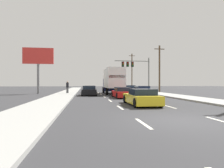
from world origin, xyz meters
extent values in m
plane|color=#333335|center=(0.00, 25.00, 0.00)|extent=(140.00, 140.00, 0.00)
cube|color=#9E9E99|center=(6.74, 20.00, 0.07)|extent=(2.97, 80.00, 0.14)
cube|color=#9E9E99|center=(-6.74, 20.00, 0.07)|extent=(2.97, 80.00, 0.14)
cube|color=silver|center=(-1.70, -0.32, 0.00)|extent=(0.14, 2.00, 0.01)
cube|color=silver|center=(-1.70, 4.68, 0.00)|extent=(0.14, 2.00, 0.01)
cube|color=silver|center=(-1.70, 9.68, 0.00)|extent=(0.14, 2.00, 0.01)
cube|color=silver|center=(-1.70, 14.68, 0.00)|extent=(0.14, 2.00, 0.01)
cube|color=silver|center=(-1.70, 19.68, 0.00)|extent=(0.14, 2.00, 0.01)
cube|color=silver|center=(-1.70, 24.68, 0.00)|extent=(0.14, 2.00, 0.01)
cube|color=silver|center=(-1.70, 29.68, 0.00)|extent=(0.14, 2.00, 0.01)
cube|color=silver|center=(-1.70, 34.68, 0.00)|extent=(0.14, 2.00, 0.01)
cube|color=silver|center=(-1.70, 39.68, 0.00)|extent=(0.14, 2.00, 0.01)
cube|color=silver|center=(-1.70, 44.68, 0.00)|extent=(0.14, 2.00, 0.01)
cube|color=silver|center=(-1.70, 49.68, 0.00)|extent=(0.14, 2.00, 0.01)
cube|color=silver|center=(1.70, -0.32, 0.00)|extent=(0.14, 2.00, 0.01)
cube|color=silver|center=(1.70, 4.68, 0.00)|extent=(0.14, 2.00, 0.01)
cube|color=silver|center=(1.70, 9.68, 0.00)|extent=(0.14, 2.00, 0.01)
cube|color=silver|center=(1.70, 14.68, 0.00)|extent=(0.14, 2.00, 0.01)
cube|color=silver|center=(1.70, 19.68, 0.00)|extent=(0.14, 2.00, 0.01)
cube|color=silver|center=(1.70, 24.68, 0.00)|extent=(0.14, 2.00, 0.01)
cube|color=silver|center=(1.70, 29.68, 0.00)|extent=(0.14, 2.00, 0.01)
cube|color=silver|center=(1.70, 34.68, 0.00)|extent=(0.14, 2.00, 0.01)
cube|color=silver|center=(1.70, 39.68, 0.00)|extent=(0.14, 2.00, 0.01)
cube|color=silver|center=(1.70, 44.68, 0.00)|extent=(0.14, 2.00, 0.01)
cube|color=silver|center=(1.70, 49.68, 0.00)|extent=(0.14, 2.00, 0.01)
cube|color=orange|center=(-3.18, 24.64, 0.43)|extent=(1.86, 4.18, 0.58)
cube|color=#192333|center=(-3.18, 24.72, 0.97)|extent=(1.60, 2.02, 0.49)
cylinder|color=black|center=(-3.97, 26.18, 0.32)|extent=(0.23, 0.64, 0.64)
cylinder|color=black|center=(-2.32, 26.14, 0.32)|extent=(0.23, 0.64, 0.64)
cylinder|color=black|center=(-4.04, 23.14, 0.32)|extent=(0.23, 0.64, 0.64)
cylinder|color=black|center=(-2.39, 23.10, 0.32)|extent=(0.23, 0.64, 0.64)
cube|color=black|center=(-3.41, 17.80, 0.48)|extent=(1.92, 4.33, 0.68)
cube|color=#192333|center=(-3.42, 17.53, 1.05)|extent=(1.64, 1.92, 0.44)
cylinder|color=black|center=(-4.21, 19.42, 0.32)|extent=(0.24, 0.65, 0.64)
cylinder|color=black|center=(-2.52, 19.37, 0.32)|extent=(0.24, 0.65, 0.64)
cylinder|color=black|center=(-4.30, 16.24, 0.32)|extent=(0.24, 0.65, 0.64)
cylinder|color=black|center=(-2.61, 16.19, 0.32)|extent=(0.24, 0.65, 0.64)
cube|color=white|center=(0.15, 19.71, 2.32)|extent=(2.40, 6.43, 2.75)
cube|color=red|center=(0.12, 16.53, 2.46)|extent=(2.11, 0.06, 0.36)
cube|color=#141E4C|center=(0.20, 23.84, 1.33)|extent=(2.26, 1.88, 2.06)
cylinder|color=black|center=(-0.92, 23.85, 0.48)|extent=(0.31, 0.96, 0.96)
cylinder|color=black|center=(1.32, 23.83, 0.48)|extent=(0.31, 0.96, 0.96)
cylinder|color=black|center=(-0.98, 18.44, 0.48)|extent=(0.31, 0.96, 0.96)
cylinder|color=black|center=(1.26, 18.42, 0.48)|extent=(0.31, 0.96, 0.96)
cube|color=red|center=(0.13, 13.24, 0.43)|extent=(1.80, 4.36, 0.58)
cube|color=#192333|center=(0.13, 12.90, 0.94)|extent=(1.57, 2.00, 0.45)
cylinder|color=black|center=(-0.71, 14.85, 0.32)|extent=(0.23, 0.64, 0.64)
cylinder|color=black|center=(0.94, 14.87, 0.32)|extent=(0.23, 0.64, 0.64)
cylinder|color=black|center=(-0.68, 11.61, 0.32)|extent=(0.23, 0.64, 0.64)
cylinder|color=black|center=(0.97, 11.62, 0.32)|extent=(0.23, 0.64, 0.64)
cube|color=yellow|center=(0.12, 6.02, 0.45)|extent=(1.82, 4.36, 0.61)
cube|color=#192333|center=(0.12, 5.68, 0.97)|extent=(1.60, 1.92, 0.43)
cylinder|color=black|center=(-0.73, 7.64, 0.32)|extent=(0.22, 0.64, 0.64)
cylinder|color=black|center=(0.96, 7.64, 0.32)|extent=(0.22, 0.64, 0.64)
cylinder|color=black|center=(-0.73, 4.39, 0.32)|extent=(0.22, 0.64, 0.64)
cylinder|color=black|center=(0.97, 4.39, 0.32)|extent=(0.22, 0.64, 0.64)
cube|color=slate|center=(3.31, 23.44, 0.47)|extent=(1.74, 4.58, 0.67)
cube|color=#192333|center=(3.31, 23.14, 1.03)|extent=(1.53, 2.06, 0.45)
cylinder|color=black|center=(2.51, 25.18, 0.32)|extent=(0.22, 0.64, 0.64)
cylinder|color=black|center=(4.12, 25.17, 0.32)|extent=(0.22, 0.64, 0.64)
cylinder|color=black|center=(2.50, 21.70, 0.32)|extent=(0.22, 0.64, 0.64)
cylinder|color=black|center=(4.11, 21.70, 0.32)|extent=(0.22, 0.64, 0.64)
cube|color=#1E389E|center=(3.39, 16.61, 0.42)|extent=(1.83, 4.54, 0.57)
cube|color=#192333|center=(3.38, 16.53, 0.98)|extent=(1.59, 2.10, 0.54)
cylinder|color=black|center=(2.57, 18.33, 0.32)|extent=(0.23, 0.64, 0.64)
cylinder|color=black|center=(4.23, 18.32, 0.32)|extent=(0.23, 0.64, 0.64)
cylinder|color=black|center=(2.54, 14.91, 0.32)|extent=(0.23, 0.64, 0.64)
cylinder|color=black|center=(4.20, 14.89, 0.32)|extent=(0.23, 0.64, 0.64)
cylinder|color=#595B56|center=(8.39, 28.36, 3.29)|extent=(0.20, 0.20, 6.58)
cylinder|color=#595B56|center=(5.01, 28.36, 5.89)|extent=(6.76, 0.14, 0.14)
cube|color=black|center=(5.10, 28.36, 5.24)|extent=(0.40, 0.56, 0.95)
sphere|color=red|center=(5.10, 28.05, 5.54)|extent=(0.20, 0.20, 0.20)
sphere|color=orange|center=(5.10, 28.05, 5.24)|extent=(0.20, 0.20, 0.20)
sphere|color=green|center=(5.10, 28.05, 4.94)|extent=(0.20, 0.20, 0.20)
cube|color=black|center=(4.17, 28.36, 5.24)|extent=(0.40, 0.56, 0.95)
sphere|color=red|center=(4.17, 28.05, 5.54)|extent=(0.20, 0.20, 0.20)
sphere|color=orange|center=(4.17, 28.05, 5.24)|extent=(0.20, 0.20, 0.20)
sphere|color=green|center=(4.17, 28.05, 4.94)|extent=(0.20, 0.20, 0.20)
cube|color=black|center=(3.24, 28.36, 5.24)|extent=(0.40, 0.56, 0.95)
sphere|color=red|center=(3.24, 28.05, 5.54)|extent=(0.20, 0.20, 0.20)
sphere|color=orange|center=(3.24, 28.05, 5.24)|extent=(0.20, 0.20, 0.20)
sphere|color=green|center=(3.24, 28.05, 4.94)|extent=(0.20, 0.20, 0.20)
cylinder|color=brown|center=(8.76, 23.87, 4.04)|extent=(0.28, 0.28, 8.08)
cube|color=brown|center=(8.76, 23.87, 7.48)|extent=(1.80, 0.12, 0.12)
cylinder|color=brown|center=(9.34, 45.66, 5.01)|extent=(0.28, 0.28, 10.03)
cube|color=brown|center=(9.34, 45.66, 9.43)|extent=(1.80, 0.12, 0.12)
cylinder|color=slate|center=(-11.03, 22.95, 2.28)|extent=(0.36, 0.36, 4.55)
cube|color=red|center=(-11.03, 22.95, 5.78)|extent=(4.56, 0.20, 2.46)
cylinder|color=#3F3F42|center=(-6.53, 21.41, 0.55)|extent=(0.32, 0.32, 0.82)
cylinder|color=black|center=(-6.53, 21.41, 1.32)|extent=(0.38, 0.38, 0.72)
sphere|color=tan|center=(-6.53, 21.41, 1.80)|extent=(0.22, 0.22, 0.22)
camera|label=1|loc=(-3.98, -7.63, 1.59)|focal=30.76mm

